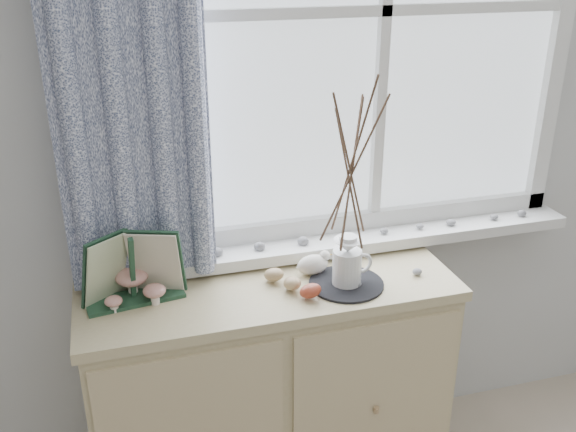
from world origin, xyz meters
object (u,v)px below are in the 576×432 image
object	(u,v)px
botanical_book	(132,271)
toadstool_cluster	(135,283)
sideboard	(270,392)
twig_pitcher	(351,166)

from	to	relation	value
botanical_book	toadstool_cluster	world-z (taller)	botanical_book
toadstool_cluster	sideboard	bearing A→B (deg)	-3.77
botanical_book	twig_pitcher	bearing A→B (deg)	-13.74
sideboard	twig_pitcher	distance (m)	0.86
toadstool_cluster	botanical_book	bearing A→B (deg)	-95.30
botanical_book	toadstool_cluster	bearing A→B (deg)	76.29
toadstool_cluster	twig_pitcher	bearing A→B (deg)	-8.63
sideboard	toadstool_cluster	distance (m)	0.63
twig_pitcher	botanical_book	bearing A→B (deg)	173.84
botanical_book	toadstool_cluster	distance (m)	0.07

